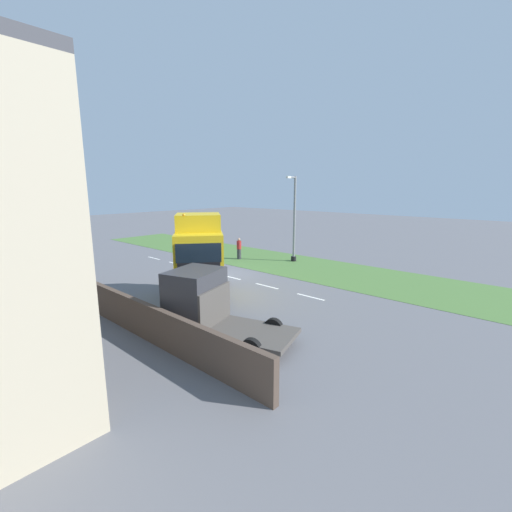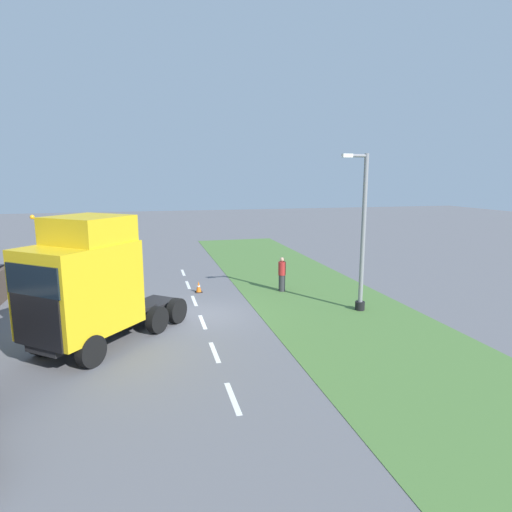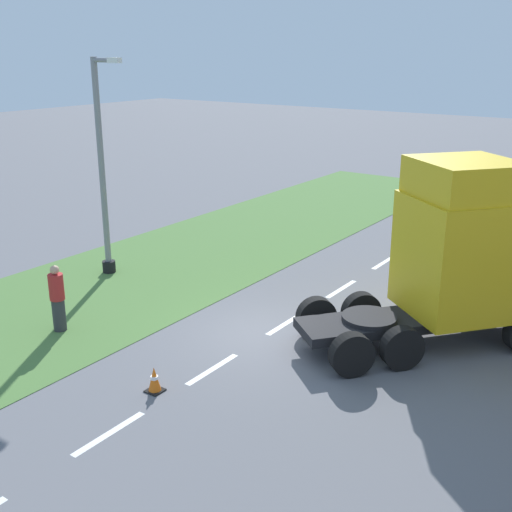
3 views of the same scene
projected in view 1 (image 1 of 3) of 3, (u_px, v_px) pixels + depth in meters
The scene contains 10 objects.
ground_plane at pixel (222, 275), 23.93m from camera, with size 120.00×120.00×0.00m, color slate.
grass_verge at pixel (276, 261), 28.31m from camera, with size 7.00×44.00×0.01m.
lane_markings at pixel (215, 273), 24.39m from camera, with size 0.16×17.80×0.00m.
boundary_wall at pixel (90, 294), 17.21m from camera, with size 0.25×24.00×1.51m.
lorry_cab at pixel (199, 257), 18.67m from camera, with size 5.78×6.27×4.76m.
flatbed_truck at pixel (204, 302), 13.94m from camera, with size 3.60×5.55×2.74m.
parked_car at pixel (19, 278), 19.22m from camera, with size 2.50×4.63×2.08m.
lamp_post at pixel (294, 224), 27.78m from camera, with size 1.33×0.43×6.90m.
pedestrian at pixel (239, 249), 29.07m from camera, with size 0.39×0.39×1.82m.
traffic_cone_lead at pixel (193, 262), 26.65m from camera, with size 0.36×0.36×0.58m.
Camera 1 is at (15.70, 17.24, 6.04)m, focal length 24.00 mm.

